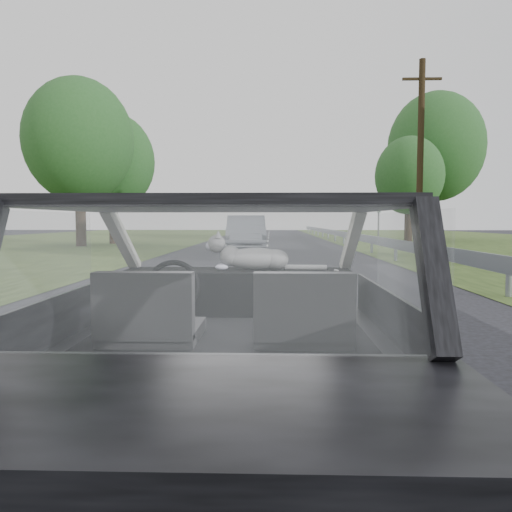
# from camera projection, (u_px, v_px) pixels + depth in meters

# --- Properties ---
(ground) EXTENTS (140.00, 140.00, 0.00)m
(ground) POSITION_uv_depth(u_px,v_px,m) (231.00, 449.00, 2.94)
(ground) COLOR #363641
(ground) RESTS_ON ground
(subject_car) EXTENTS (1.80, 4.00, 1.45)m
(subject_car) POSITION_uv_depth(u_px,v_px,m) (230.00, 328.00, 2.89)
(subject_car) COLOR black
(subject_car) RESTS_ON ground
(dashboard) EXTENTS (1.58, 0.45, 0.30)m
(dashboard) POSITION_uv_depth(u_px,v_px,m) (238.00, 291.00, 3.50)
(dashboard) COLOR black
(dashboard) RESTS_ON subject_car
(driver_seat) EXTENTS (0.50, 0.72, 0.42)m
(driver_seat) POSITION_uv_depth(u_px,v_px,m) (149.00, 310.00, 2.60)
(driver_seat) COLOR #28282A
(driver_seat) RESTS_ON subject_car
(passenger_seat) EXTENTS (0.50, 0.72, 0.42)m
(passenger_seat) POSITION_uv_depth(u_px,v_px,m) (303.00, 311.00, 2.58)
(passenger_seat) COLOR #28282A
(passenger_seat) RESTS_ON subject_car
(steering_wheel) EXTENTS (0.36, 0.36, 0.04)m
(steering_wheel) POSITION_uv_depth(u_px,v_px,m) (173.00, 287.00, 3.22)
(steering_wheel) COLOR black
(steering_wheel) RESTS_ON dashboard
(cat) EXTENTS (0.61, 0.20, 0.27)m
(cat) POSITION_uv_depth(u_px,v_px,m) (255.00, 257.00, 3.51)
(cat) COLOR gray
(cat) RESTS_ON dashboard
(guardrail) EXTENTS (0.05, 90.00, 0.32)m
(guardrail) POSITION_uv_depth(u_px,v_px,m) (430.00, 251.00, 12.74)
(guardrail) COLOR gray
(guardrail) RESTS_ON ground
(other_car) EXTENTS (2.16, 4.93, 1.59)m
(other_car) POSITION_uv_depth(u_px,v_px,m) (246.00, 233.00, 22.46)
(other_car) COLOR #A7ACBA
(other_car) RESTS_ON ground
(highway_sign) EXTENTS (0.14, 0.96, 2.39)m
(highway_sign) POSITION_uv_depth(u_px,v_px,m) (379.00, 223.00, 28.38)
(highway_sign) COLOR #0D4B21
(highway_sign) RESTS_ON ground
(utility_pole) EXTENTS (0.33, 0.33, 7.72)m
(utility_pole) POSITION_uv_depth(u_px,v_px,m) (420.00, 158.00, 19.93)
(utility_pole) COLOR black
(utility_pole) RESTS_ON ground
(tree_2) EXTENTS (5.42, 5.42, 6.39)m
(tree_2) POSITION_uv_depth(u_px,v_px,m) (409.00, 191.00, 31.01)
(tree_2) COLOR #245321
(tree_2) RESTS_ON ground
(tree_3) EXTENTS (7.01, 7.01, 9.99)m
(tree_3) POSITION_uv_depth(u_px,v_px,m) (435.00, 168.00, 34.82)
(tree_3) COLOR #245321
(tree_3) RESTS_ON ground
(tree_5) EXTENTS (6.77, 6.77, 8.48)m
(tree_5) POSITION_uv_depth(u_px,v_px,m) (79.00, 165.00, 25.90)
(tree_5) COLOR #245321
(tree_5) RESTS_ON ground
(tree_6) EXTENTS (6.05, 6.05, 7.34)m
(tree_6) POSITION_uv_depth(u_px,v_px,m) (113.00, 181.00, 28.94)
(tree_6) COLOR #245321
(tree_6) RESTS_ON ground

